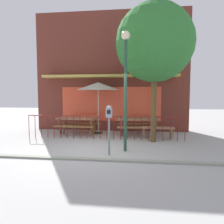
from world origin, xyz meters
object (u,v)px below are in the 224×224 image
street_tree (155,43)px  street_lamp (126,73)px  patio_umbrella (98,86)px  picnic_table_left (77,121)px  picnic_table_right (138,122)px  parking_meter_near (109,117)px  patio_bench (157,130)px

street_tree → street_lamp: size_ratio=1.37×
patio_umbrella → picnic_table_left: bearing=-159.0°
picnic_table_left → street_tree: size_ratio=0.35×
picnic_table_right → patio_umbrella: (-1.86, 0.27, 1.59)m
parking_meter_near → street_lamp: size_ratio=0.40×
picnic_table_left → street_lamp: bearing=-48.4°
picnic_table_left → patio_bench: picnic_table_left is taller
picnic_table_right → patio_bench: (0.80, -0.57, -0.26)m
patio_umbrella → street_lamp: bearing=-64.2°
parking_meter_near → street_lamp: street_lamp is taller
patio_umbrella → street_tree: (2.45, -1.49, 1.56)m
picnic_table_right → patio_bench: bearing=-35.7°
parking_meter_near → street_tree: bearing=55.1°
street_tree → street_lamp: (-0.99, -1.53, -1.26)m
picnic_table_left → parking_meter_near: parking_meter_near is taller
picnic_table_left → parking_meter_near: 3.78m
picnic_table_right → parking_meter_near: parking_meter_near is taller
patio_bench → parking_meter_near: size_ratio=0.93×
parking_meter_near → street_tree: 3.61m
patio_umbrella → street_lamp: 3.37m
picnic_table_right → parking_meter_near: bearing=-104.5°
picnic_table_left → street_tree: bearing=-18.8°
picnic_table_left → patio_umbrella: 1.86m
picnic_table_left → patio_bench: bearing=-7.9°
picnic_table_left → parking_meter_near: size_ratio=1.22×
patio_bench → parking_meter_near: bearing=-121.3°
patio_umbrella → street_lamp: size_ratio=0.63×
picnic_table_right → street_lamp: bearing=-98.3°
street_lamp → picnic_table_right: bearing=81.7°
picnic_table_right → parking_meter_near: size_ratio=1.21×
picnic_table_right → patio_bench: size_ratio=1.30×
picnic_table_right → street_tree: size_ratio=0.35×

